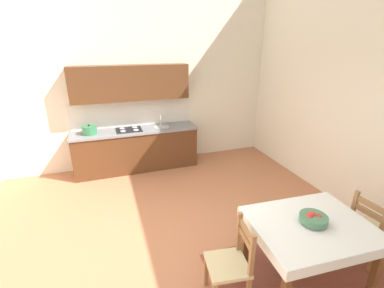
# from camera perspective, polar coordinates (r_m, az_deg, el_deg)

# --- Properties ---
(ground_plane) EXTENTS (6.40, 6.56, 0.10)m
(ground_plane) POSITION_cam_1_polar(r_m,az_deg,el_deg) (3.95, -2.23, -21.63)
(ground_plane) COLOR #B7704C
(wall_back) EXTENTS (6.40, 0.12, 4.21)m
(wall_back) POSITION_cam_1_polar(r_m,az_deg,el_deg) (5.91, -11.34, 15.52)
(wall_back) COLOR silver
(wall_back) RESTS_ON ground_plane
(wall_right) EXTENTS (0.12, 6.56, 4.21)m
(wall_right) POSITION_cam_1_polar(r_m,az_deg,el_deg) (4.72, 35.09, 10.95)
(wall_right) COLOR silver
(wall_right) RESTS_ON ground_plane
(area_rug) EXTENTS (2.10, 1.60, 0.01)m
(area_rug) POSITION_cam_1_polar(r_m,az_deg,el_deg) (3.76, 23.40, -25.37)
(area_rug) COLOR brown
(area_rug) RESTS_ON ground_plane
(kitchen_cabinetry) EXTENTS (2.59, 0.63, 2.20)m
(kitchen_cabinetry) POSITION_cam_1_polar(r_m,az_deg,el_deg) (5.81, -12.12, 2.76)
(kitchen_cabinetry) COLOR #56331C
(kitchen_cabinetry) RESTS_ON ground_plane
(dining_table) EXTENTS (1.35, 1.10, 0.75)m
(dining_table) POSITION_cam_1_polar(r_m,az_deg,el_deg) (3.41, 23.82, -16.95)
(dining_table) COLOR brown
(dining_table) RESTS_ON ground_plane
(dining_chair_window_side) EXTENTS (0.46, 0.46, 0.93)m
(dining_chair_window_side) POSITION_cam_1_polar(r_m,az_deg,el_deg) (4.12, 33.82, -15.01)
(dining_chair_window_side) COLOR #D1BC89
(dining_chair_window_side) RESTS_ON ground_plane
(dining_chair_tv_side) EXTENTS (0.48, 0.48, 0.93)m
(dining_chair_tv_side) POSITION_cam_1_polar(r_m,az_deg,el_deg) (3.10, 8.35, -23.92)
(dining_chair_tv_side) COLOR #D1BC89
(dining_chair_tv_side) RESTS_ON ground_plane
(fruit_bowl) EXTENTS (0.30, 0.30, 0.12)m
(fruit_bowl) POSITION_cam_1_polar(r_m,az_deg,el_deg) (3.31, 24.48, -14.26)
(fruit_bowl) COLOR #4C7F5B
(fruit_bowl) RESTS_ON dining_table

